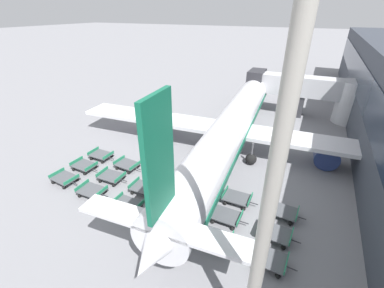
{
  "coord_description": "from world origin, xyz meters",
  "views": [
    {
      "loc": [
        24.3,
        -31.85,
        15.53
      ],
      "look_at": [
        12.86,
        -7.79,
        1.5
      ],
      "focal_mm": 24.0,
      "sensor_mm": 36.0,
      "label": 1
    }
  ],
  "objects_px": {
    "baggage_dolly_row_near_col_e": "(215,238)",
    "baggage_dolly_row_mid_b_col_a": "(101,155)",
    "baggage_dolly_row_near_col_f": "(268,259)",
    "baggage_dolly_row_mid_a_col_d": "(181,201)",
    "airplane": "(235,122)",
    "baggage_dolly_row_near_col_b": "(92,191)",
    "baggage_dolly_row_near_col_a": "(65,178)",
    "baggage_dolly_row_mid_b_col_f": "(282,211)",
    "baggage_dolly_row_mid_b_col_b": "(127,165)",
    "baggage_dolly_row_mid_a_col_a": "(84,166)",
    "baggage_dolly_row_mid_a_col_b": "(111,177)",
    "baggage_dolly_row_near_col_d": "(167,219)",
    "baggage_dolly_row_mid_b_col_c": "(160,174)",
    "baggage_dolly_row_mid_a_col_e": "(226,216)",
    "baggage_dolly_row_mid_a_col_c": "(144,188)",
    "baggage_dolly_row_mid_b_col_e": "(237,198)",
    "baggage_dolly_row_mid_a_col_f": "(275,233)",
    "baggage_dolly_row_mid_b_col_d": "(194,184)",
    "apron_light_mast": "(303,20)",
    "baggage_dolly_row_near_col_c": "(127,205)"
  },
  "relations": [
    {
      "from": "baggage_dolly_row_mid_a_col_d",
      "to": "baggage_dolly_row_mid_a_col_b",
      "type": "bearing_deg",
      "value": 177.78
    },
    {
      "from": "baggage_dolly_row_mid_a_col_d",
      "to": "baggage_dolly_row_mid_b_col_a",
      "type": "height_order",
      "value": "same"
    },
    {
      "from": "baggage_dolly_row_near_col_f",
      "to": "baggage_dolly_row_mid_a_col_c",
      "type": "xyz_separation_m",
      "value": [
        -12.14,
        2.85,
        0.0
      ]
    },
    {
      "from": "baggage_dolly_row_near_col_e",
      "to": "baggage_dolly_row_mid_a_col_e",
      "type": "bearing_deg",
      "value": 89.99
    },
    {
      "from": "baggage_dolly_row_near_col_e",
      "to": "baggage_dolly_row_mid_b_col_a",
      "type": "bearing_deg",
      "value": 160.58
    },
    {
      "from": "baggage_dolly_row_near_col_a",
      "to": "baggage_dolly_row_mid_a_col_a",
      "type": "height_order",
      "value": "same"
    },
    {
      "from": "baggage_dolly_row_mid_b_col_c",
      "to": "baggage_dolly_row_near_col_e",
      "type": "bearing_deg",
      "value": -33.44
    },
    {
      "from": "baggage_dolly_row_near_col_a",
      "to": "baggage_dolly_row_mid_a_col_c",
      "type": "relative_size",
      "value": 1.02
    },
    {
      "from": "baggage_dolly_row_mid_b_col_e",
      "to": "baggage_dolly_row_mid_b_col_d",
      "type": "bearing_deg",
      "value": 177.14
    },
    {
      "from": "baggage_dolly_row_near_col_b",
      "to": "baggage_dolly_row_mid_b_col_b",
      "type": "height_order",
      "value": "same"
    },
    {
      "from": "baggage_dolly_row_mid_a_col_b",
      "to": "baggage_dolly_row_mid_b_col_b",
      "type": "xyz_separation_m",
      "value": [
        0.04,
        2.5,
        0.0
      ]
    },
    {
      "from": "airplane",
      "to": "baggage_dolly_row_mid_b_col_c",
      "type": "relative_size",
      "value": 14.41
    },
    {
      "from": "baggage_dolly_row_near_col_a",
      "to": "baggage_dolly_row_mid_b_col_f",
      "type": "relative_size",
      "value": 1.01
    },
    {
      "from": "baggage_dolly_row_near_col_c",
      "to": "baggage_dolly_row_near_col_b",
      "type": "bearing_deg",
      "value": 177.91
    },
    {
      "from": "baggage_dolly_row_mid_a_col_f",
      "to": "baggage_dolly_row_mid_b_col_d",
      "type": "distance_m",
      "value": 8.6
    },
    {
      "from": "baggage_dolly_row_near_col_a",
      "to": "baggage_dolly_row_near_col_e",
      "type": "height_order",
      "value": "same"
    },
    {
      "from": "airplane",
      "to": "baggage_dolly_row_mid_b_col_e",
      "type": "relative_size",
      "value": 14.41
    },
    {
      "from": "apron_light_mast",
      "to": "baggage_dolly_row_mid_a_col_e",
      "type": "bearing_deg",
      "value": 115.78
    },
    {
      "from": "baggage_dolly_row_mid_a_col_b",
      "to": "baggage_dolly_row_mid_a_col_c",
      "type": "height_order",
      "value": "same"
    },
    {
      "from": "baggage_dolly_row_mid_b_col_b",
      "to": "baggage_dolly_row_mid_a_col_e",
      "type": "bearing_deg",
      "value": -13.08
    },
    {
      "from": "baggage_dolly_row_near_col_b",
      "to": "baggage_dolly_row_mid_a_col_e",
      "type": "bearing_deg",
      "value": 10.25
    },
    {
      "from": "baggage_dolly_row_mid_a_col_d",
      "to": "apron_light_mast",
      "type": "xyz_separation_m",
      "value": [
        7.96,
        -7.77,
        14.8
      ]
    },
    {
      "from": "baggage_dolly_row_near_col_d",
      "to": "baggage_dolly_row_mid_b_col_c",
      "type": "relative_size",
      "value": 1.0
    },
    {
      "from": "baggage_dolly_row_mid_a_col_e",
      "to": "baggage_dolly_row_mid_b_col_f",
      "type": "height_order",
      "value": "same"
    },
    {
      "from": "baggage_dolly_row_mid_a_col_e",
      "to": "baggage_dolly_row_mid_b_col_b",
      "type": "distance_m",
      "value": 12.6
    },
    {
      "from": "baggage_dolly_row_mid_b_col_f",
      "to": "baggage_dolly_row_near_col_f",
      "type": "bearing_deg",
      "value": -91.99
    },
    {
      "from": "baggage_dolly_row_near_col_a",
      "to": "baggage_dolly_row_mid_a_col_b",
      "type": "relative_size",
      "value": 1.01
    },
    {
      "from": "baggage_dolly_row_mid_b_col_b",
      "to": "baggage_dolly_row_mid_b_col_e",
      "type": "height_order",
      "value": "same"
    },
    {
      "from": "baggage_dolly_row_near_col_b",
      "to": "baggage_dolly_row_mid_b_col_b",
      "type": "distance_m",
      "value": 5.1
    },
    {
      "from": "baggage_dolly_row_mid_a_col_a",
      "to": "baggage_dolly_row_mid_b_col_b",
      "type": "distance_m",
      "value": 4.64
    },
    {
      "from": "baggage_dolly_row_near_col_a",
      "to": "baggage_dolly_row_mid_b_col_f",
      "type": "height_order",
      "value": "same"
    },
    {
      "from": "baggage_dolly_row_near_col_f",
      "to": "baggage_dolly_row_mid_a_col_d",
      "type": "height_order",
      "value": "same"
    },
    {
      "from": "baggage_dolly_row_near_col_e",
      "to": "baggage_dolly_row_mid_a_col_c",
      "type": "xyz_separation_m",
      "value": [
        -8.22,
        2.74,
        0.0
      ]
    },
    {
      "from": "baggage_dolly_row_near_col_e",
      "to": "baggage_dolly_row_mid_b_col_e",
      "type": "relative_size",
      "value": 1.0
    },
    {
      "from": "apron_light_mast",
      "to": "baggage_dolly_row_mid_a_col_f",
      "type": "bearing_deg",
      "value": 88.47
    },
    {
      "from": "baggage_dolly_row_mid_a_col_c",
      "to": "baggage_dolly_row_mid_a_col_a",
      "type": "bearing_deg",
      "value": 176.63
    },
    {
      "from": "baggage_dolly_row_near_col_d",
      "to": "baggage_dolly_row_mid_b_col_e",
      "type": "xyz_separation_m",
      "value": [
        4.34,
        4.95,
        0.0
      ]
    },
    {
      "from": "baggage_dolly_row_mid_a_col_b",
      "to": "apron_light_mast",
      "type": "xyz_separation_m",
      "value": [
        16.05,
        -8.09,
        14.8
      ]
    },
    {
      "from": "airplane",
      "to": "baggage_dolly_row_near_col_b",
      "type": "bearing_deg",
      "value": -120.94
    },
    {
      "from": "baggage_dolly_row_near_col_e",
      "to": "baggage_dolly_row_mid_a_col_b",
      "type": "distance_m",
      "value": 12.65
    },
    {
      "from": "baggage_dolly_row_near_col_e",
      "to": "baggage_dolly_row_mid_b_col_e",
      "type": "xyz_separation_m",
      "value": [
        0.18,
        5.12,
        0.0
      ]
    },
    {
      "from": "baggage_dolly_row_mid_a_col_b",
      "to": "baggage_dolly_row_mid_b_col_c",
      "type": "bearing_deg",
      "value": 29.66
    },
    {
      "from": "baggage_dolly_row_near_col_a",
      "to": "baggage_dolly_row_mid_a_col_b",
      "type": "bearing_deg",
      "value": 29.45
    },
    {
      "from": "baggage_dolly_row_near_col_d",
      "to": "baggage_dolly_row_mid_b_col_c",
      "type": "bearing_deg",
      "value": 127.02
    },
    {
      "from": "baggage_dolly_row_mid_a_col_f",
      "to": "baggage_dolly_row_mid_a_col_a",
      "type": "bearing_deg",
      "value": 177.66
    },
    {
      "from": "baggage_dolly_row_near_col_b",
      "to": "baggage_dolly_row_near_col_c",
      "type": "bearing_deg",
      "value": -2.09
    },
    {
      "from": "baggage_dolly_row_mid_a_col_b",
      "to": "baggage_dolly_row_mid_a_col_e",
      "type": "height_order",
      "value": "same"
    },
    {
      "from": "airplane",
      "to": "baggage_dolly_row_mid_a_col_a",
      "type": "bearing_deg",
      "value": -136.96
    },
    {
      "from": "baggage_dolly_row_near_col_a",
      "to": "baggage_dolly_row_mid_b_col_a",
      "type": "height_order",
      "value": "same"
    },
    {
      "from": "baggage_dolly_row_mid_a_col_e",
      "to": "baggage_dolly_row_near_col_a",
      "type": "bearing_deg",
      "value": -173.29
    }
  ]
}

